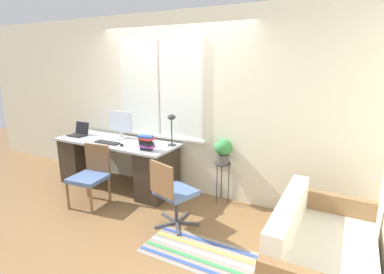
{
  "coord_description": "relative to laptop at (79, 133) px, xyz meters",
  "views": [
    {
      "loc": [
        2.42,
        -3.08,
        1.99
      ],
      "look_at": [
        0.65,
        0.18,
        1.05
      ],
      "focal_mm": 28.0,
      "sensor_mm": 36.0,
      "label": 1
    }
  ],
  "objects": [
    {
      "name": "desk",
      "position": [
        0.8,
        0.02,
        -0.41
      ],
      "size": [
        2.06,
        0.74,
        0.77
      ],
      "color": "#9EA3A8",
      "rests_on": "ground_plane"
    },
    {
      "name": "potted_plant",
      "position": [
        2.5,
        0.33,
        -0.03
      ],
      "size": [
        0.25,
        0.25,
        0.35
      ],
      "color": "#514C47",
      "rests_on": "plant_stand"
    },
    {
      "name": "floor_rug_striped",
      "position": [
        2.76,
        -0.93,
        -0.82
      ],
      "size": [
        1.23,
        0.6,
        0.01
      ],
      "color": "gray",
      "rests_on": "ground_plane"
    },
    {
      "name": "couch_loveseat",
      "position": [
        3.92,
        -0.85,
        -0.55
      ],
      "size": [
        0.82,
        1.5,
        0.79
      ],
      "rotation": [
        0.0,
        0.0,
        1.57
      ],
      "color": "silver",
      "rests_on": "ground_plane"
    },
    {
      "name": "desk_chair_wooden",
      "position": [
        0.89,
        -0.62,
        -0.37
      ],
      "size": [
        0.5,
        0.51,
        0.84
      ],
      "rotation": [
        0.0,
        0.0,
        0.11
      ],
      "color": "brown",
      "rests_on": "ground_plane"
    },
    {
      "name": "book_stack",
      "position": [
        1.54,
        -0.16,
        0.06
      ],
      "size": [
        0.23,
        0.16,
        0.21
      ],
      "color": "black",
      "rests_on": "desk"
    },
    {
      "name": "monitor",
      "position": [
        0.76,
        0.2,
        0.19
      ],
      "size": [
        0.47,
        0.2,
        0.45
      ],
      "color": "silver",
      "rests_on": "desk"
    },
    {
      "name": "keyboard",
      "position": [
        0.78,
        -0.15,
        -0.04
      ],
      "size": [
        0.42,
        0.13,
        0.02
      ],
      "color": "black",
      "rests_on": "desk"
    },
    {
      "name": "wall_back_with_window",
      "position": [
        1.61,
        0.47,
        0.54
      ],
      "size": [
        9.0,
        0.12,
        2.7
      ],
      "color": "beige",
      "rests_on": "ground_plane"
    },
    {
      "name": "ground_plane",
      "position": [
        1.62,
        -0.35,
        -0.82
      ],
      "size": [
        14.0,
        14.0,
        0.0
      ],
      "primitive_type": "plane",
      "color": "brown"
    },
    {
      "name": "plant_stand",
      "position": [
        2.5,
        0.33,
        -0.31
      ],
      "size": [
        0.23,
        0.23,
        0.59
      ],
      "color": "#333338",
      "rests_on": "ground_plane"
    },
    {
      "name": "laptop",
      "position": [
        0.0,
        0.0,
        0.0
      ],
      "size": [
        0.3,
        0.25,
        0.21
      ],
      "color": "black",
      "rests_on": "desk"
    },
    {
      "name": "desk_lamp",
      "position": [
        1.72,
        0.22,
        0.31
      ],
      "size": [
        0.13,
        0.13,
        0.47
      ],
      "color": "#2D2D33",
      "rests_on": "desk"
    },
    {
      "name": "office_chair_swivel",
      "position": [
        2.22,
        -0.59,
        -0.37
      ],
      "size": [
        0.57,
        0.58,
        0.85
      ],
      "rotation": [
        0.0,
        0.0,
        2.82
      ],
      "color": "#47474C",
      "rests_on": "ground_plane"
    },
    {
      "name": "mouse",
      "position": [
        1.09,
        -0.17,
        -0.03
      ],
      "size": [
        0.04,
        0.07,
        0.03
      ],
      "color": "black",
      "rests_on": "desk"
    }
  ]
}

